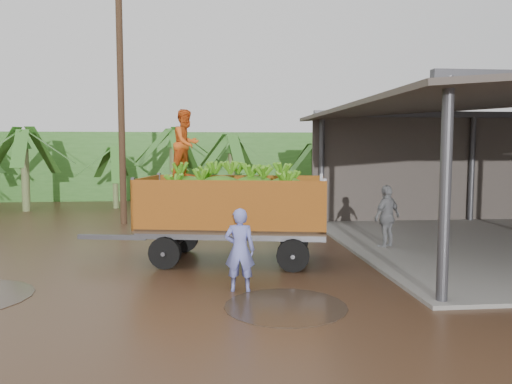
% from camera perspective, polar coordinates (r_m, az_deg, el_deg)
% --- Properties ---
extents(ground, '(100.00, 100.00, 0.00)m').
position_cam_1_polar(ground, '(12.35, -11.05, -8.02)').
color(ground, black).
rests_on(ground, ground).
extents(hedge_north, '(22.00, 3.00, 3.60)m').
position_cam_1_polar(hedge_north, '(28.17, -12.12, 2.97)').
color(hedge_north, '#2D661E').
rests_on(hedge_north, ground).
extents(banana_trailer, '(6.28, 2.96, 3.72)m').
position_cam_1_polar(banana_trailer, '(12.19, -2.73, -1.62)').
color(banana_trailer, orange).
rests_on(banana_trailer, ground).
extents(man_blue, '(0.65, 0.48, 1.63)m').
position_cam_1_polar(man_blue, '(9.70, -1.87, -6.62)').
color(man_blue, '#6C74C5').
rests_on(man_blue, ground).
extents(man_grey, '(1.10, 0.94, 1.77)m').
position_cam_1_polar(man_grey, '(14.11, 14.73, -2.81)').
color(man_grey, gray).
rests_on(man_grey, ground).
extents(utility_pole, '(1.20, 0.24, 8.80)m').
position_cam_1_polar(utility_pole, '(18.88, -15.17, 9.99)').
color(utility_pole, '#47301E').
rests_on(utility_pole, ground).
extents(banana_plants, '(24.23, 20.94, 3.93)m').
position_cam_1_polar(banana_plants, '(19.78, -26.42, 1.60)').
color(banana_plants, '#2D661E').
rests_on(banana_plants, ground).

